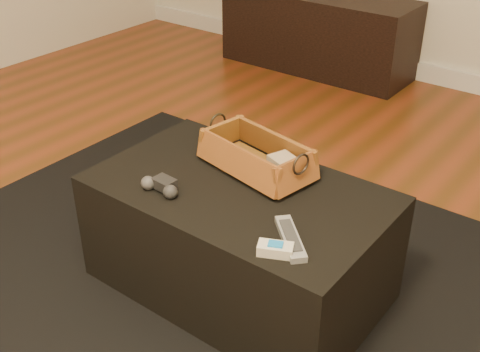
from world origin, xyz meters
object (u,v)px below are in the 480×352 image
Objects in this scene: wicker_basket at (256,158)px; game_controller at (161,186)px; cream_gadget at (275,249)px; media_cabinet at (318,32)px; ottoman at (239,238)px; tv_remote at (249,163)px; silver_remote at (290,238)px.

game_controller is at bearing -117.69° from wicker_basket.
wicker_basket is 0.48m from cream_gadget.
media_cabinet is 2.38m from ottoman.
ottoman is 0.27m from tv_remote.
tv_remote is 1.17× the size of silver_remote.
silver_remote is at bearing -32.62° from tv_remote.
silver_remote is at bearing -61.06° from media_cabinet.
tv_remote is at bearing -65.53° from media_cabinet.
game_controller is 1.30× the size of cream_gadget.
cream_gadget reaches higher than silver_remote.
media_cabinet is at bearing 118.14° from cream_gadget.
silver_remote is (0.49, 0.03, -0.01)m from game_controller.
media_cabinet reaches higher than tv_remote.
cream_gadget is (0.32, -0.36, -0.03)m from wicker_basket.
game_controller reaches higher than tv_remote.
cream_gadget is (0.35, -0.34, -0.01)m from tv_remote.
media_cabinet is 11.66× the size of cream_gadget.
wicker_basket reaches higher than media_cabinet.
game_controller is (-0.16, -0.31, -0.03)m from wicker_basket.
game_controller reaches higher than ottoman.
wicker_basket is 2.40× the size of silver_remote.
silver_remote is (1.28, -2.32, 0.19)m from media_cabinet.
game_controller is at bearing -135.91° from ottoman.
game_controller reaches higher than silver_remote.
media_cabinet is at bearing 119.36° from tv_remote.
wicker_basket is at bearing 139.36° from silver_remote.
silver_remote is 1.67× the size of cream_gadget.
tv_remote and cream_gadget have the same top height.
wicker_basket is (0.02, 0.01, 0.02)m from tv_remote.
ottoman is at bearing -65.71° from media_cabinet.
media_cabinet is 2.26m from tv_remote.
ottoman is 0.44m from cream_gadget.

